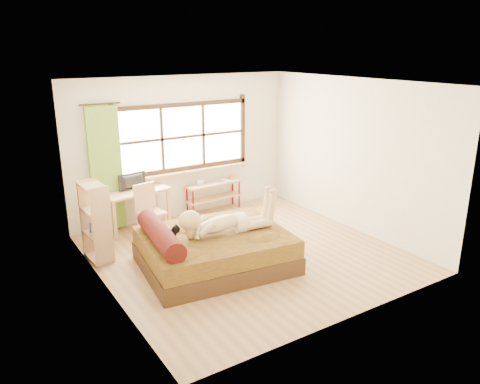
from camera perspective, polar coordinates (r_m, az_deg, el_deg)
floor at (r=7.63m, az=0.84°, el=-7.48°), size 4.50×4.50×0.00m
ceiling at (r=6.94m, az=0.95°, el=13.19°), size 4.50×4.50×0.00m
wall_back at (r=9.08m, az=-6.97°, el=5.45°), size 4.50×0.00×4.50m
wall_front at (r=5.51m, az=13.86°, el=-2.82°), size 4.50×0.00×4.50m
wall_left at (r=6.27m, az=-16.57°, el=-0.60°), size 0.00×4.50×4.50m
wall_right at (r=8.58m, az=13.59°, el=4.39°), size 0.00×4.50×4.50m
window at (r=9.02m, az=-6.92°, el=6.41°), size 2.80×0.16×1.46m
curtain at (r=8.48m, az=-16.04°, el=2.65°), size 0.55×0.10×2.20m
bed at (r=7.09m, az=-3.45°, el=-6.96°), size 2.32×1.95×0.81m
woman at (r=6.92m, az=-1.84°, el=-2.50°), size 1.53×0.60×0.64m
kitten at (r=6.75m, az=-8.87°, el=-4.99°), size 0.33×0.17×0.26m
desk at (r=8.58m, az=-12.61°, el=-0.45°), size 1.26×0.73×0.74m
monitor at (r=8.55m, az=-12.84°, el=1.23°), size 0.53×0.16×0.30m
chair at (r=8.32m, az=-11.12°, el=-1.83°), size 0.48×0.48×0.93m
pipe_shelf at (r=9.40m, az=-3.17°, el=0.23°), size 1.21×0.36×0.67m
cup at (r=9.20m, az=-4.88°, el=1.18°), size 0.14×0.14×0.11m
book at (r=9.45m, az=-2.19°, el=1.37°), size 0.18×0.23×0.02m
bookshelf at (r=7.51m, az=-17.17°, el=-3.51°), size 0.35×0.56×1.24m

